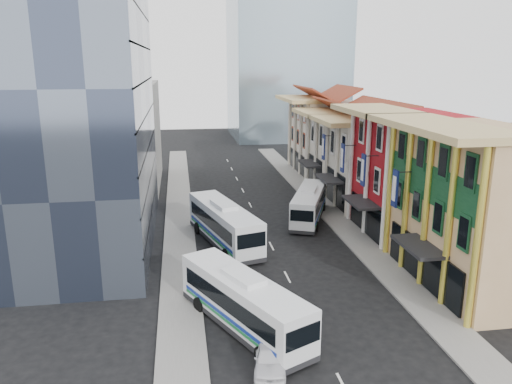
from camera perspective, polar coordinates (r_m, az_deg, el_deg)
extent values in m
plane|color=black|center=(33.72, 6.60, -15.18)|extent=(200.00, 200.00, 0.00)
cube|color=slate|center=(55.37, 9.13, -3.00)|extent=(3.00, 90.00, 0.15)
cube|color=slate|center=(52.81, -8.76, -3.87)|extent=(3.00, 90.00, 0.15)
cube|color=tan|center=(41.25, 24.06, -1.70)|extent=(8.00, 14.00, 12.00)
cube|color=maroon|center=(51.38, 16.95, 2.00)|extent=(8.00, 10.00, 12.00)
cube|color=beige|center=(60.08, 13.02, 3.06)|extent=(8.00, 9.00, 10.00)
cube|color=beige|center=(68.36, 10.26, 4.59)|extent=(8.00, 9.00, 10.00)
cube|color=beige|center=(78.15, 7.80, 6.31)|extent=(8.00, 12.00, 11.00)
cube|color=#363F55|center=(47.96, -19.88, 11.78)|extent=(12.00, 26.00, 30.00)
cube|color=gray|center=(71.22, -15.15, 6.34)|extent=(10.00, 18.00, 14.00)
imported|color=white|center=(29.39, 1.60, -18.30)|extent=(2.51, 4.59, 1.48)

